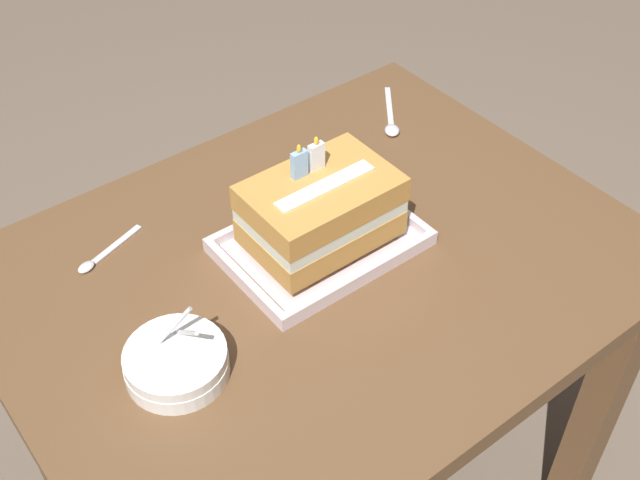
# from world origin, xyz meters

# --- Properties ---
(dining_table) EXTENTS (0.94, 0.72, 0.72)m
(dining_table) POSITION_xyz_m (0.00, 0.00, 0.60)
(dining_table) COLOR brown
(dining_table) RESTS_ON ground_plane
(foil_tray) EXTENTS (0.29, 0.20, 0.02)m
(foil_tray) POSITION_xyz_m (0.02, 0.02, 0.73)
(foil_tray) COLOR silver
(foil_tray) RESTS_ON dining_table
(birthday_cake) EXTENTS (0.21, 0.14, 0.16)m
(birthday_cake) POSITION_xyz_m (0.02, 0.02, 0.80)
(birthday_cake) COLOR #C1883F
(birthday_cake) RESTS_ON foil_tray
(bowl_stack) EXTENTS (0.14, 0.14, 0.10)m
(bowl_stack) POSITION_xyz_m (-0.27, -0.05, 0.74)
(bowl_stack) COLOR white
(bowl_stack) RESTS_ON dining_table
(serving_spoon_near_tray) EXTENTS (0.12, 0.05, 0.01)m
(serving_spoon_near_tray) POSITION_xyz_m (-0.26, 0.20, 0.73)
(serving_spoon_near_tray) COLOR silver
(serving_spoon_near_tray) RESTS_ON dining_table
(serving_spoon_by_bowls) EXTENTS (0.11, 0.14, 0.01)m
(serving_spoon_by_bowls) POSITION_xyz_m (0.31, 0.20, 0.73)
(serving_spoon_by_bowls) COLOR silver
(serving_spoon_by_bowls) RESTS_ON dining_table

